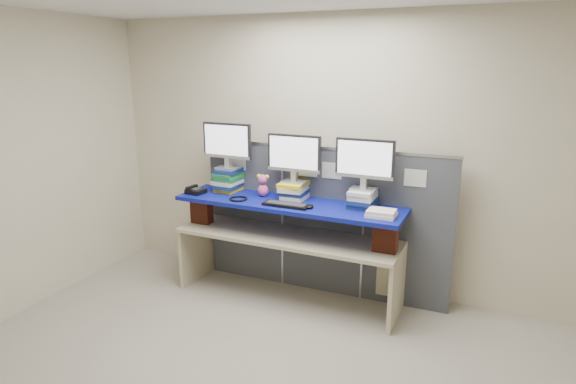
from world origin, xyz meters
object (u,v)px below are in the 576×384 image
at_px(monitor_left, 227,143).
at_px(monitor_right, 365,161).
at_px(desk_phone, 195,191).
at_px(monitor_center, 294,156).
at_px(desk, 288,247).
at_px(blue_board, 288,204).
at_px(keyboard, 286,205).

distance_m(monitor_left, monitor_right, 1.46).
xyz_separation_m(monitor_left, desk_phone, (-0.27, -0.21, -0.48)).
xyz_separation_m(monitor_center, desk_phone, (-1.02, -0.20, -0.41)).
relative_size(monitor_right, desk_phone, 2.88).
relative_size(desk, monitor_left, 4.12).
bearing_deg(blue_board, desk, 0.00).
relative_size(monitor_right, keyboard, 1.22).
bearing_deg(keyboard, blue_board, 106.71).
height_order(blue_board, monitor_center, monitor_center).
relative_size(blue_board, monitor_left, 4.14).
bearing_deg(monitor_center, keyboard, -82.92).
bearing_deg(monitor_center, desk_phone, -167.80).
height_order(monitor_right, keyboard, monitor_right).
distance_m(monitor_center, keyboard, 0.49).
height_order(monitor_left, monitor_center, monitor_left).
bearing_deg(desk, monitor_left, 170.92).
bearing_deg(monitor_left, desk, -9.08).
height_order(monitor_right, desk_phone, monitor_right).
bearing_deg(desk, desk_phone, -174.24).
relative_size(desk, desk_phone, 11.84).
xyz_separation_m(blue_board, monitor_left, (-0.74, 0.13, 0.53)).
bearing_deg(desk_phone, monitor_right, 11.28).
relative_size(monitor_left, desk_phone, 2.88).
bearing_deg(monitor_center, blue_board, -95.15).
distance_m(desk, blue_board, 0.45).
bearing_deg(blue_board, monitor_right, 9.45).
distance_m(monitor_right, desk_phone, 1.78).
xyz_separation_m(blue_board, monitor_center, (0.01, 0.12, 0.46)).
xyz_separation_m(keyboard, desk_phone, (-1.05, 0.06, 0.01)).
height_order(desk, monitor_left, monitor_left).
xyz_separation_m(desk, keyboard, (0.04, -0.14, 0.48)).
relative_size(desk, keyboard, 5.02).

